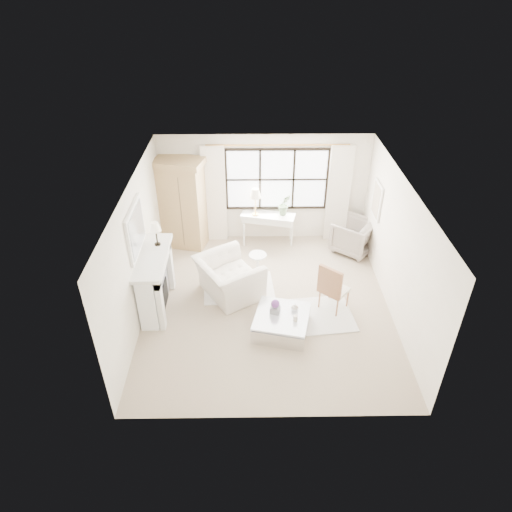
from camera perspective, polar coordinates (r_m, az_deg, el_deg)
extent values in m
plane|color=tan|center=(9.55, 1.41, -6.13)|extent=(5.50, 5.50, 0.00)
plane|color=white|center=(8.09, 1.67, 8.70)|extent=(5.50, 5.50, 0.00)
plane|color=white|center=(11.15, 1.01, 8.42)|extent=(5.00, 0.00, 5.00)
plane|color=beige|center=(6.62, 2.40, -12.46)|extent=(5.00, 0.00, 5.00)
plane|color=white|center=(9.00, -14.58, 0.53)|extent=(0.00, 5.50, 5.50)
plane|color=white|center=(9.19, 17.30, 0.75)|extent=(0.00, 5.50, 5.50)
cube|color=white|center=(11.04, 2.61, 9.55)|extent=(2.40, 0.02, 1.50)
cylinder|color=#BC8641|center=(10.66, 2.75, 13.68)|extent=(3.30, 0.04, 0.04)
cube|color=white|center=(11.14, -5.21, 7.59)|extent=(0.55, 0.10, 2.47)
cube|color=white|center=(11.31, 10.26, 7.60)|extent=(0.55, 0.10, 2.47)
cube|color=white|center=(9.38, -12.68, -3.34)|extent=(0.34, 1.50, 1.18)
cube|color=silver|center=(9.39, -11.62, -3.63)|extent=(0.03, 1.22, 0.97)
cube|color=black|center=(9.51, -11.42, -4.64)|extent=(0.06, 0.52, 0.50)
cube|color=white|center=(9.02, -12.92, -0.15)|extent=(0.58, 1.66, 0.08)
cube|color=white|center=(8.75, -14.84, 3.21)|extent=(0.05, 1.15, 0.95)
cube|color=silver|center=(8.74, -14.65, 3.22)|extent=(0.02, 1.00, 0.80)
cube|color=white|center=(10.50, 14.90, 6.75)|extent=(0.04, 0.62, 0.82)
cube|color=#C1AF95|center=(10.49, 14.79, 6.75)|extent=(0.01, 0.52, 0.72)
cylinder|color=black|center=(9.29, -12.20, 1.46)|extent=(0.12, 0.12, 0.03)
cylinder|color=black|center=(9.21, -12.32, 2.33)|extent=(0.03, 0.03, 0.30)
cone|color=#FEF0CF|center=(9.09, -12.50, 3.62)|extent=(0.22, 0.22, 0.18)
cube|color=tan|center=(11.10, -9.14, 6.12)|extent=(1.11, 0.82, 2.10)
cube|color=tan|center=(10.63, -9.69, 11.47)|extent=(1.26, 0.95, 0.14)
cube|color=white|center=(11.20, 1.50, 4.68)|extent=(1.30, 0.68, 0.14)
cube|color=white|center=(11.15, 1.51, 5.08)|extent=(1.37, 0.74, 0.06)
cylinder|color=#C59244|center=(11.11, -0.08, 5.24)|extent=(0.14, 0.14, 0.03)
cylinder|color=#C59244|center=(11.00, -0.08, 6.36)|extent=(0.02, 0.02, 0.46)
cone|color=beige|center=(10.85, -0.09, 7.86)|extent=(0.28, 0.28, 0.22)
imported|color=#5E7850|center=(11.04, 3.56, 6.44)|extent=(0.33, 0.28, 0.54)
cylinder|color=white|center=(10.44, 0.20, -2.06)|extent=(0.26, 0.26, 0.03)
cylinder|color=white|center=(10.30, 0.21, -1.00)|extent=(0.06, 0.06, 0.44)
cylinder|color=white|center=(10.16, 0.21, 0.11)|extent=(0.40, 0.40, 0.03)
cube|color=white|center=(9.99, -2.17, -3.98)|extent=(1.59, 1.18, 0.03)
cube|color=silver|center=(9.35, 7.36, -7.40)|extent=(1.62, 1.29, 0.03)
imported|color=white|center=(9.61, -3.40, -2.74)|extent=(1.63, 1.68, 0.83)
imported|color=gray|center=(11.26, 12.08, 2.46)|extent=(1.25, 1.24, 0.82)
cube|color=silver|center=(9.33, 9.79, -4.20)|extent=(0.66, 0.66, 0.07)
cube|color=#A96F47|center=(8.98, 9.20, -3.29)|extent=(0.39, 0.35, 0.60)
cube|color=silver|center=(8.88, 3.21, -8.48)|extent=(1.20, 1.20, 0.32)
cube|color=silver|center=(8.75, 3.25, -7.51)|extent=(1.20, 1.20, 0.04)
cube|color=gray|center=(8.76, 2.40, -6.71)|extent=(0.22, 0.22, 0.13)
sphere|color=#623079|center=(8.66, 2.43, -5.98)|extent=(0.16, 0.16, 0.16)
cylinder|color=beige|center=(8.60, 4.95, -7.76)|extent=(0.08, 0.08, 0.12)
imported|color=silver|center=(8.82, 4.87, -6.39)|extent=(0.14, 0.14, 0.15)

